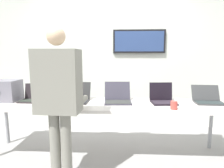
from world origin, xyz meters
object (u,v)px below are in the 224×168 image
equipment_box (6,90)px  laptop_station_2 (118,98)px  laptop_station_0 (35,97)px  laptop_station_1 (78,97)px  workbench (104,106)px  laptop_station_3 (162,98)px  coffee_mug (174,105)px  person (59,93)px  laptop_station_4 (208,99)px

equipment_box → laptop_station_2: size_ratio=0.94×
laptop_station_0 → laptop_station_1: size_ratio=1.05×
laptop_station_0 → workbench: bearing=-4.8°
laptop_station_1 → laptop_station_2: laptop_station_2 is taller
laptop_station_1 → laptop_station_3: bearing=-0.7°
laptop_station_2 → coffee_mug: 0.76m
person → laptop_station_3: bearing=30.1°
laptop_station_3 → person: (-1.21, -0.70, 0.20)m
workbench → laptop_station_2: 0.23m
laptop_station_3 → coffee_mug: bearing=-78.8°
laptop_station_3 → laptop_station_2: bearing=179.3°
laptop_station_1 → laptop_station_2: (0.56, -0.01, 0.00)m
laptop_station_0 → coffee_mug: 1.90m
workbench → laptop_station_4: size_ratio=8.53×
laptop_station_0 → laptop_station_4: 2.43m
laptop_station_4 → coffee_mug: laptop_station_4 is taller
equipment_box → laptop_station_2: (1.61, 0.00, -0.09)m
equipment_box → laptop_station_0: equipment_box is taller
equipment_box → laptop_station_2: bearing=0.1°
laptop_station_3 → coffee_mug: laptop_station_3 is taller
equipment_box → person: (1.02, -0.70, 0.12)m
laptop_station_0 → laptop_station_2: laptop_station_2 is taller
laptop_station_4 → coffee_mug: 0.66m
laptop_station_0 → laptop_station_3: bearing=-0.2°
laptop_station_2 → laptop_station_3: 0.62m
laptop_station_4 → person: size_ratio=0.24×
laptop_station_0 → laptop_station_2: (1.18, 0.00, 0.01)m
laptop_station_2 → coffee_mug: size_ratio=3.96×
workbench → laptop_station_3: bearing=5.6°
laptop_station_2 → laptop_station_0: bearing=-179.9°
laptop_station_3 → workbench: bearing=-174.4°
laptop_station_2 → laptop_station_3: laptop_station_3 is taller
equipment_box → laptop_station_1: (1.05, 0.01, -0.09)m
equipment_box → person: bearing=-34.5°
equipment_box → laptop_station_0: (0.43, 0.00, -0.09)m
laptop_station_1 → laptop_station_3: (1.18, -0.01, 0.00)m
workbench → equipment_box: equipment_box is taller
laptop_station_1 → laptop_station_2: 0.56m
laptop_station_1 → workbench: bearing=-13.7°
workbench → person: size_ratio=2.01×
laptop_station_3 → equipment_box: bearing=179.9°
workbench → laptop_station_4: bearing=4.3°
equipment_box → laptop_station_1: bearing=0.5°
laptop_station_4 → laptop_station_2: bearing=-179.0°
laptop_station_0 → laptop_station_2: size_ratio=0.97×
laptop_station_2 → laptop_station_4: laptop_station_2 is taller
laptop_station_4 → coffee_mug: (-0.56, -0.36, -0.00)m
laptop_station_1 → coffee_mug: (1.25, -0.34, -0.01)m
laptop_station_4 → workbench: bearing=-175.7°
workbench → person: (-0.41, -0.62, 0.31)m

